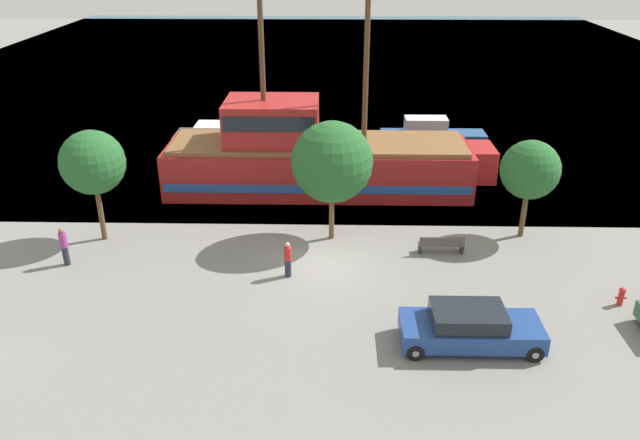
# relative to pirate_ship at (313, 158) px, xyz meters

# --- Properties ---
(ground_plane) EXTENTS (160.00, 160.00, 0.00)m
(ground_plane) POSITION_rel_pirate_ship_xyz_m (0.74, -8.68, -1.81)
(ground_plane) COLOR gray
(water_surface) EXTENTS (80.00, 80.00, 0.00)m
(water_surface) POSITION_rel_pirate_ship_xyz_m (0.74, 35.32, -1.81)
(water_surface) COLOR #33566B
(water_surface) RESTS_ON ground
(pirate_ship) EXTENTS (17.69, 4.60, 11.53)m
(pirate_ship) POSITION_rel_pirate_ship_xyz_m (0.00, 0.00, 0.00)
(pirate_ship) COLOR #A31E1E
(pirate_ship) RESTS_ON water_surface
(moored_boat_dockside) EXTENTS (6.97, 1.86, 1.75)m
(moored_boat_dockside) POSITION_rel_pirate_ship_xyz_m (7.62, 8.31, -1.17)
(moored_boat_dockside) COLOR navy
(moored_boat_dockside) RESTS_ON water_surface
(moored_boat_outer) EXTENTS (6.19, 2.47, 1.63)m
(moored_boat_outer) POSITION_rel_pirate_ship_xyz_m (-6.25, 6.96, -1.17)
(moored_boat_outer) COLOR #2D333D
(moored_boat_outer) RESTS_ON water_surface
(parked_car_curb_front) EXTENTS (4.82, 1.98, 1.45)m
(parked_car_curb_front) POSITION_rel_pirate_ship_xyz_m (5.83, -14.25, -1.09)
(parked_car_curb_front) COLOR navy
(parked_car_curb_front) RESTS_ON ground_plane
(fire_hydrant) EXTENTS (0.42, 0.25, 0.76)m
(fire_hydrant) POSITION_rel_pirate_ship_xyz_m (12.15, -11.58, -1.40)
(fire_hydrant) COLOR red
(fire_hydrant) RESTS_ON ground_plane
(bench_promenade_east) EXTENTS (1.99, 0.45, 0.85)m
(bench_promenade_east) POSITION_rel_pirate_ship_xyz_m (5.91, -7.50, -1.36)
(bench_promenade_east) COLOR #4C4742
(bench_promenade_east) RESTS_ON ground_plane
(pedestrian_walking_near) EXTENTS (0.32, 0.32, 1.57)m
(pedestrian_walking_near) POSITION_rel_pirate_ship_xyz_m (-0.76, -9.67, -1.02)
(pedestrian_walking_near) COLOR #232838
(pedestrian_walking_near) RESTS_ON ground_plane
(pedestrian_walking_far) EXTENTS (0.32, 0.32, 1.74)m
(pedestrian_walking_far) POSITION_rel_pirate_ship_xyz_m (-10.35, -8.89, -0.92)
(pedestrian_walking_far) COLOR #232838
(pedestrian_walking_far) RESTS_ON ground_plane
(tree_row_east) EXTENTS (2.87, 2.87, 5.21)m
(tree_row_east) POSITION_rel_pirate_ship_xyz_m (-9.57, -6.39, 1.95)
(tree_row_east) COLOR brown
(tree_row_east) RESTS_ON ground_plane
(tree_row_mideast) EXTENTS (3.65, 3.65, 5.59)m
(tree_row_mideast) POSITION_rel_pirate_ship_xyz_m (1.03, -6.08, 1.95)
(tree_row_mideast) COLOR brown
(tree_row_mideast) RESTS_ON ground_plane
(tree_row_midwest) EXTENTS (2.68, 2.68, 4.65)m
(tree_row_midwest) POSITION_rel_pirate_ship_xyz_m (9.95, -5.65, 1.49)
(tree_row_midwest) COLOR brown
(tree_row_midwest) RESTS_ON ground_plane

